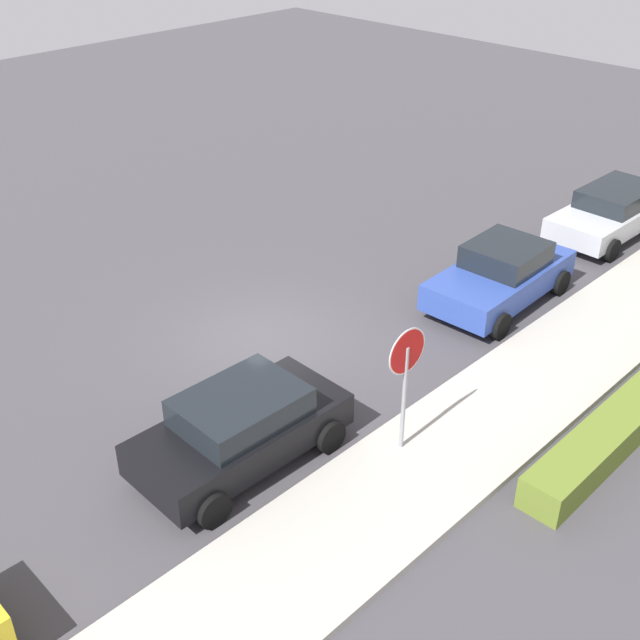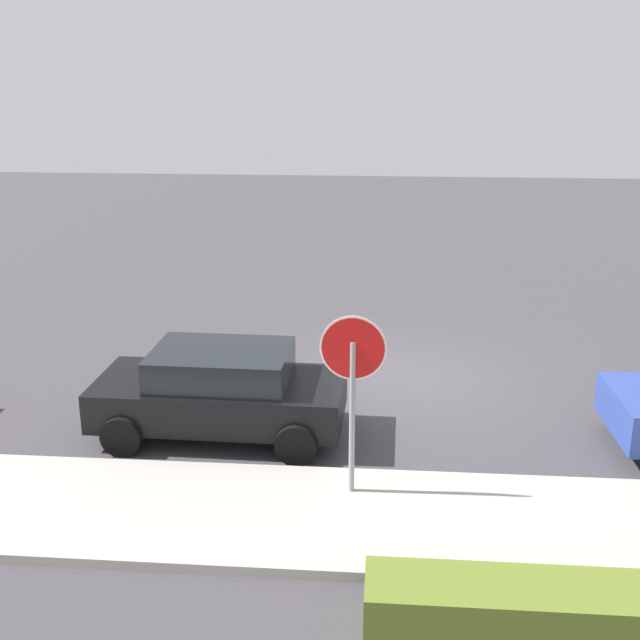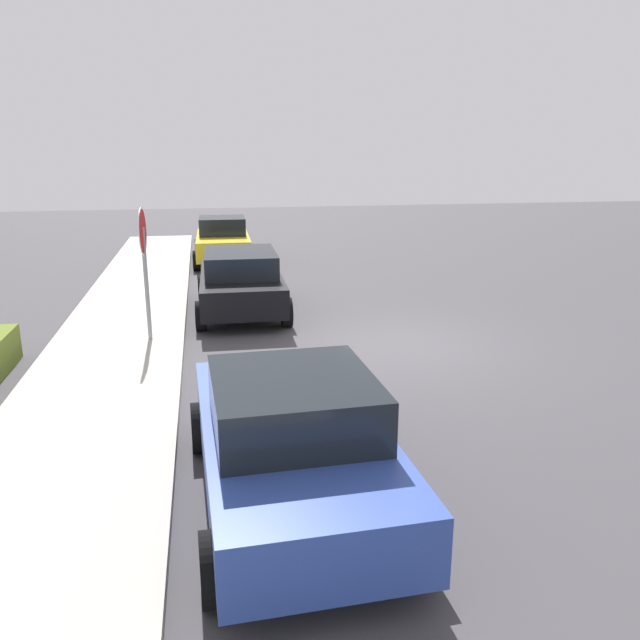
{
  "view_description": "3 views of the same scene",
  "coord_description": "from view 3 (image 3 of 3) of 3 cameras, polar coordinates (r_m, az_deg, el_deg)",
  "views": [
    {
      "loc": [
        10.13,
        11.79,
        9.8
      ],
      "look_at": [
        0.07,
        1.9,
        1.34
      ],
      "focal_mm": 45.0,
      "sensor_mm": 36.0,
      "label": 1
    },
    {
      "loc": [
        0.46,
        14.68,
        5.77
      ],
      "look_at": [
        1.59,
        1.02,
        1.43
      ],
      "focal_mm": 45.0,
      "sensor_mm": 36.0,
      "label": 2
    },
    {
      "loc": [
        -11.25,
        3.66,
        3.75
      ],
      "look_at": [
        -0.63,
        1.65,
        0.76
      ],
      "focal_mm": 35.0,
      "sensor_mm": 36.0,
      "label": 3
    }
  ],
  "objects": [
    {
      "name": "stop_sign",
      "position": [
        12.29,
        -15.8,
        6.12
      ],
      "size": [
        0.89,
        0.08,
        2.69
      ],
      "color": "gray",
      "rests_on": "ground_plane"
    },
    {
      "name": "parked_car_blue",
      "position": [
        6.76,
        -2.61,
        -10.84
      ],
      "size": [
        4.21,
        2.19,
        1.51
      ],
      "color": "#2D479E",
      "rests_on": "ground_plane"
    },
    {
      "name": "ground_plane",
      "position": [
        12.41,
        6.99,
        -2.24
      ],
      "size": [
        60.0,
        60.0,
        0.0
      ],
      "primitive_type": "plane",
      "color": "#423F44"
    },
    {
      "name": "parked_car_black",
      "position": [
        14.63,
        -7.25,
        3.56
      ],
      "size": [
        4.03,
        2.12,
        1.47
      ],
      "color": "black",
      "rests_on": "ground_plane"
    },
    {
      "name": "parked_car_yellow",
      "position": [
        21.38,
        -8.88,
        7.2
      ],
      "size": [
        3.87,
        2.0,
        1.51
      ],
      "color": "yellow",
      "rests_on": "ground_plane"
    },
    {
      "name": "sidewalk_curb",
      "position": [
        11.96,
        -18.49,
        -3.28
      ],
      "size": [
        32.0,
        2.54,
        0.14
      ],
      "primitive_type": "cube",
      "color": "#B2ADA3",
      "rests_on": "ground_plane"
    }
  ]
}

